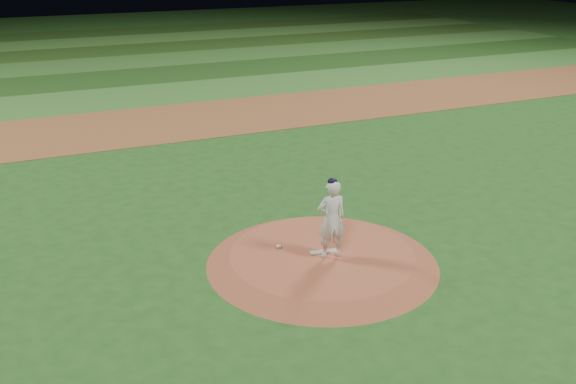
{
  "coord_description": "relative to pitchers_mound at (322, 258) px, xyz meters",
  "views": [
    {
      "loc": [
        -6.27,
        -12.1,
        7.14
      ],
      "look_at": [
        0.0,
        2.0,
        1.1
      ],
      "focal_mm": 40.0,
      "sensor_mm": 36.0,
      "label": 1
    }
  ],
  "objects": [
    {
      "name": "outfield_stripe_0",
      "position": [
        0.0,
        19.5,
        -0.12
      ],
      "size": [
        70.0,
        5.0,
        0.02
      ],
      "primitive_type": "cube",
      "color": "#347028",
      "rests_on": "ground"
    },
    {
      "name": "ground",
      "position": [
        0.0,
        0.0,
        -0.12
      ],
      "size": [
        120.0,
        120.0,
        0.0
      ],
      "primitive_type": "plane",
      "color": "#21521A",
      "rests_on": "ground"
    },
    {
      "name": "outfield_stripe_5",
      "position": [
        0.0,
        44.5,
        -0.12
      ],
      "size": [
        70.0,
        5.0,
        0.02
      ],
      "primitive_type": "cube",
      "color": "#204416",
      "rests_on": "ground"
    },
    {
      "name": "pitcher_on_mound",
      "position": [
        0.11,
        -0.21,
        1.09
      ],
      "size": [
        0.73,
        0.52,
        1.95
      ],
      "color": "white",
      "rests_on": "pitchers_mound"
    },
    {
      "name": "outfield_stripe_3",
      "position": [
        0.0,
        34.5,
        -0.12
      ],
      "size": [
        70.0,
        5.0,
        0.02
      ],
      "primitive_type": "cube",
      "color": "#224516",
      "rests_on": "ground"
    },
    {
      "name": "pitchers_mound",
      "position": [
        0.0,
        0.0,
        0.0
      ],
      "size": [
        5.5,
        5.5,
        0.25
      ],
      "primitive_type": "cone",
      "color": "#A55033",
      "rests_on": "ground"
    },
    {
      "name": "outfield_stripe_2",
      "position": [
        0.0,
        29.5,
        -0.12
      ],
      "size": [
        70.0,
        5.0,
        0.02
      ],
      "primitive_type": "cube",
      "color": "#316725",
      "rests_on": "ground"
    },
    {
      "name": "infield_dirt_band",
      "position": [
        0.0,
        14.0,
        -0.12
      ],
      "size": [
        70.0,
        6.0,
        0.02
      ],
      "primitive_type": "cube",
      "color": "brown",
      "rests_on": "ground"
    },
    {
      "name": "rosin_bag",
      "position": [
        -0.81,
        0.71,
        0.16
      ],
      "size": [
        0.13,
        0.13,
        0.07
      ],
      "primitive_type": "ellipsoid",
      "color": "white",
      "rests_on": "pitchers_mound"
    },
    {
      "name": "pitching_rubber",
      "position": [
        0.06,
        0.05,
        0.14
      ],
      "size": [
        0.67,
        0.26,
        0.03
      ],
      "primitive_type": "cube",
      "rotation": [
        0.0,
        0.0,
        -0.15
      ],
      "color": "beige",
      "rests_on": "pitchers_mound"
    },
    {
      "name": "outfield_stripe_1",
      "position": [
        0.0,
        24.5,
        -0.12
      ],
      "size": [
        70.0,
        5.0,
        0.02
      ],
      "primitive_type": "cube",
      "color": "#1D4416",
      "rests_on": "ground"
    },
    {
      "name": "outfield_stripe_4",
      "position": [
        0.0,
        39.5,
        -0.12
      ],
      "size": [
        70.0,
        5.0,
        0.02
      ],
      "primitive_type": "cube",
      "color": "#386E28",
      "rests_on": "ground"
    }
  ]
}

